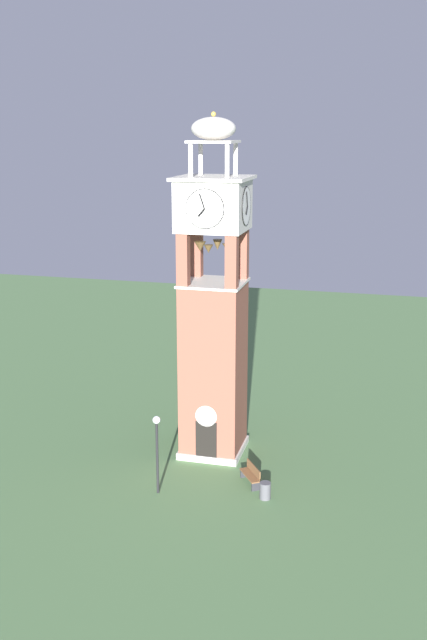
{
  "coord_description": "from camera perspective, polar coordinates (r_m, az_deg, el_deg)",
  "views": [
    {
      "loc": [
        8.82,
        -34.29,
        16.63
      ],
      "look_at": [
        0.0,
        0.0,
        7.17
      ],
      "focal_mm": 40.76,
      "sensor_mm": 36.0,
      "label": 1
    }
  ],
  "objects": [
    {
      "name": "park_bench",
      "position": [
        35.63,
        2.97,
        -12.01
      ],
      "size": [
        1.25,
        1.58,
        0.95
      ],
      "color": "brown",
      "rests_on": "ground"
    },
    {
      "name": "ground",
      "position": [
        39.12,
        0.0,
        -10.2
      ],
      "size": [
        80.0,
        80.0,
        0.0
      ],
      "primitive_type": "plane",
      "color": "#517547"
    },
    {
      "name": "clock_tower",
      "position": [
        36.64,
        -0.0,
        -0.0
      ],
      "size": [
        3.57,
        3.57,
        17.31
      ],
      "color": "brown",
      "rests_on": "ground"
    },
    {
      "name": "shrub_near_entry",
      "position": [
        40.9,
        -1.64,
        -8.31
      ],
      "size": [
        1.26,
        1.26,
        0.96
      ],
      "primitive_type": "ellipsoid",
      "color": "#28562D",
      "rests_on": "ground"
    },
    {
      "name": "trash_bin",
      "position": [
        34.42,
        4.08,
        -13.22
      ],
      "size": [
        0.52,
        0.52,
        0.8
      ],
      "primitive_type": "cylinder",
      "color": "#4C4C51",
      "rests_on": "ground"
    },
    {
      "name": "lamp_post",
      "position": [
        33.93,
        -4.47,
        -9.38
      ],
      "size": [
        0.36,
        0.36,
        3.85
      ],
      "color": "black",
      "rests_on": "ground"
    }
  ]
}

